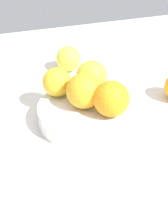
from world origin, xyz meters
The scene contains 7 objects.
ground_plane centered at (0.00, 0.00, -1.00)cm, with size 110.00×110.00×2.00cm, color silver.
fruit_bowl centered at (0.00, 0.00, 1.82)cm, with size 19.32×19.32×3.84cm.
orange_in_bowl_0 centered at (-4.26, -4.17, 7.40)cm, with size 7.11×7.11×7.11cm, color orange.
orange_in_bowl_1 centered at (0.28, -0.38, 7.47)cm, with size 7.24×7.24×7.24cm, color #F9A823.
orange_in_bowl_2 centered at (5.95, 4.12, 6.96)cm, with size 6.23×6.23×6.23cm, color yellow.
orange_in_bowl_3 centered at (5.61, -3.53, 7.26)cm, with size 6.84×6.84×6.84cm, color yellow.
orange_loose_0 centered at (23.14, -3.13, 3.35)cm, with size 6.70×6.70×6.70cm, color yellow.
Camera 1 is at (-51.46, 16.57, 40.80)cm, focal length 50.95 mm.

